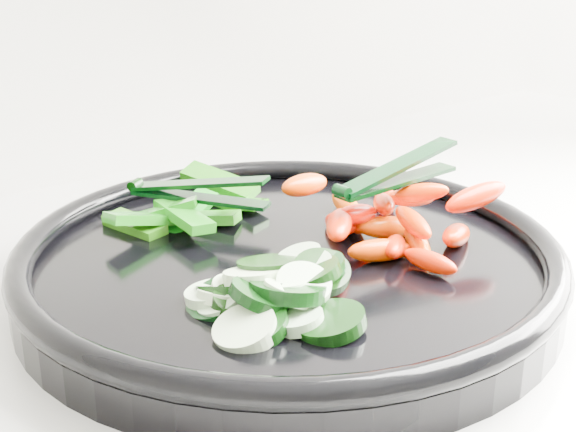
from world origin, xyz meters
TOP-DOWN VIEW (x-y plane):
  - veggie_tray at (0.32, 1.68)m, footprint 0.47×0.47m
  - cucumber_pile at (0.27, 1.63)m, footprint 0.12×0.12m
  - carrot_pile at (0.40, 1.67)m, footprint 0.14×0.16m
  - pepper_pile at (0.30, 1.79)m, footprint 0.14×0.12m
  - tong_carrot at (0.40, 1.66)m, footprint 0.11×0.02m
  - tong_pepper at (0.31, 1.78)m, footprint 0.07×0.10m

SIDE VIEW (x-z plane):
  - veggie_tray at x=0.32m, z-range 0.93..0.97m
  - pepper_pile at x=0.30m, z-range 0.95..0.98m
  - cucumber_pile at x=0.27m, z-range 0.95..0.98m
  - carrot_pile at x=0.40m, z-range 0.94..1.00m
  - tong_pepper at x=0.31m, z-range 0.97..0.99m
  - tong_carrot at x=0.40m, z-range 0.99..1.02m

